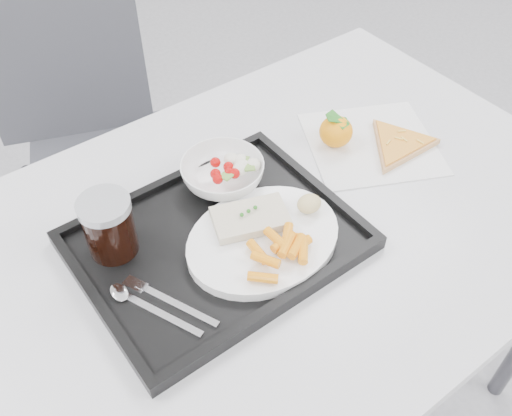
{
  "coord_description": "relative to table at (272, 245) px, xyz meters",
  "views": [
    {
      "loc": [
        -0.43,
        -0.23,
        1.49
      ],
      "look_at": [
        -0.02,
        0.33,
        0.77
      ],
      "focal_mm": 40.0,
      "sensor_mm": 36.0,
      "label": 1
    }
  ],
  "objects": [
    {
      "name": "tangerine",
      "position": [
        0.23,
        0.09,
        0.1
      ],
      "size": [
        0.08,
        0.08,
        0.07
      ],
      "color": "#FF9E24",
      "rests_on": "napkin"
    },
    {
      "name": "tray",
      "position": [
        -0.11,
        0.01,
        0.08
      ],
      "size": [
        0.45,
        0.35,
        0.03
      ],
      "color": "black",
      "rests_on": "table"
    },
    {
      "name": "salad_bowl",
      "position": [
        -0.02,
        0.12,
        0.11
      ],
      "size": [
        0.15,
        0.15,
        0.05
      ],
      "color": "white",
      "rests_on": "tray"
    },
    {
      "name": "carrot_pile",
      "position": [
        -0.05,
        -0.09,
        0.11
      ],
      "size": [
        0.13,
        0.09,
        0.02
      ],
      "color": "orange",
      "rests_on": "dinner_plate"
    },
    {
      "name": "cutlery",
      "position": [
        -0.26,
        -0.03,
        0.08
      ],
      "size": [
        0.11,
        0.16,
        0.01
      ],
      "color": "silver",
      "rests_on": "tray"
    },
    {
      "name": "salad_contents",
      "position": [
        0.0,
        0.11,
        0.12
      ],
      "size": [
        0.1,
        0.07,
        0.02
      ],
      "color": "#AC0907",
      "rests_on": "salad_bowl"
    },
    {
      "name": "bread_roll",
      "position": [
        0.05,
        -0.04,
        0.12
      ],
      "size": [
        0.05,
        0.04,
        0.03
      ],
      "color": "tan",
      "rests_on": "dinner_plate"
    },
    {
      "name": "fish_fillet",
      "position": [
        -0.05,
        -0.0,
        0.11
      ],
      "size": [
        0.14,
        0.11,
        0.02
      ],
      "color": "beige",
      "rests_on": "dinner_plate"
    },
    {
      "name": "cola_glass",
      "position": [
        -0.26,
        0.1,
        0.14
      ],
      "size": [
        0.08,
        0.08,
        0.11
      ],
      "color": "black",
      "rests_on": "tray"
    },
    {
      "name": "dinner_plate",
      "position": [
        -0.05,
        -0.04,
        0.09
      ],
      "size": [
        0.27,
        0.27,
        0.02
      ],
      "color": "white",
      "rests_on": "tray"
    },
    {
      "name": "napkin",
      "position": [
        0.29,
        0.05,
        0.07
      ],
      "size": [
        0.33,
        0.33,
        0.0
      ],
      "color": "silver",
      "rests_on": "table"
    },
    {
      "name": "chair",
      "position": [
        -0.06,
        0.69,
        -0.15
      ],
      "size": [
        0.54,
        0.55,
        0.93
      ],
      "color": "#3C3D44",
      "rests_on": "ground"
    },
    {
      "name": "table",
      "position": [
        0.0,
        0.0,
        0.0
      ],
      "size": [
        1.2,
        0.8,
        0.75
      ],
      "color": "#A5A5A7",
      "rests_on": "ground"
    },
    {
      "name": "pizza_slice",
      "position": [
        0.32,
        0.01,
        0.08
      ],
      "size": [
        0.25,
        0.25,
        0.02
      ],
      "color": "tan",
      "rests_on": "napkin"
    }
  ]
}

